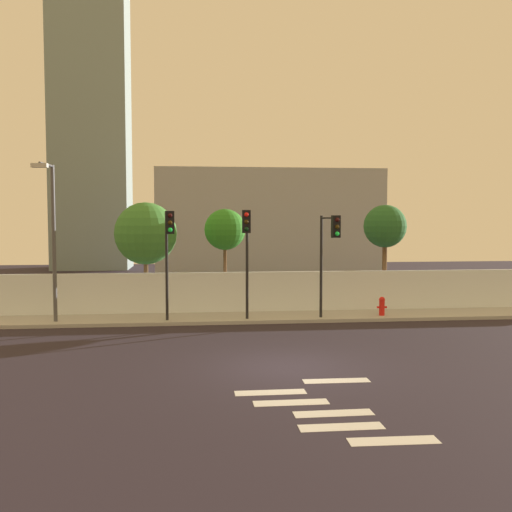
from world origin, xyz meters
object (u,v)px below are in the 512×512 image
at_px(fire_hydrant, 382,305).
at_px(street_lamp_curbside, 52,230).
at_px(traffic_light_left, 329,243).
at_px(roadside_tree_leftmost, 146,234).
at_px(traffic_light_right, 247,240).
at_px(roadside_tree_midleft, 225,230).
at_px(traffic_light_center, 168,241).
at_px(roadside_tree_midright, 385,227).

bearing_deg(fire_hydrant, street_lamp_curbside, -179.15).
height_order(traffic_light_left, roadside_tree_leftmost, roadside_tree_leftmost).
relative_size(traffic_light_right, roadside_tree_leftmost, 0.89).
bearing_deg(fire_hydrant, roadside_tree_midleft, 158.38).
bearing_deg(roadside_tree_midleft, traffic_light_center, -125.10).
height_order(street_lamp_curbside, roadside_tree_midright, street_lamp_curbside).
height_order(traffic_light_left, traffic_light_center, traffic_light_center).
distance_m(traffic_light_left, traffic_light_right, 3.44).
distance_m(traffic_light_center, traffic_light_right, 3.16).
xyz_separation_m(traffic_light_center, roadside_tree_midright, (10.17, 3.51, 0.50)).
relative_size(traffic_light_center, street_lamp_curbside, 0.71).
bearing_deg(roadside_tree_midleft, traffic_light_right, -79.63).
bearing_deg(fire_hydrant, traffic_light_left, -159.99).
bearing_deg(traffic_light_left, traffic_light_center, 179.22).
height_order(street_lamp_curbside, roadside_tree_midleft, street_lamp_curbside).
bearing_deg(roadside_tree_midright, traffic_light_right, -152.17).
xyz_separation_m(roadside_tree_leftmost, roadside_tree_midright, (11.36, 0.00, 0.28)).
bearing_deg(traffic_light_center, roadside_tree_midright, 19.06).
xyz_separation_m(traffic_light_left, roadside_tree_midright, (3.59, 3.60, 0.61)).
height_order(fire_hydrant, roadside_tree_midleft, roadside_tree_midleft).
height_order(traffic_light_right, fire_hydrant, traffic_light_right).
relative_size(traffic_light_right, roadside_tree_midright, 0.90).
xyz_separation_m(traffic_light_center, roadside_tree_midleft, (2.47, 3.51, 0.38)).
height_order(traffic_light_center, fire_hydrant, traffic_light_center).
bearing_deg(street_lamp_curbside, traffic_light_left, -3.76).
relative_size(traffic_light_left, roadside_tree_leftmost, 0.85).
distance_m(fire_hydrant, roadside_tree_leftmost, 11.14).
bearing_deg(traffic_light_right, fire_hydrant, 9.88).
xyz_separation_m(traffic_light_center, traffic_light_right, (3.15, -0.19, 0.04)).
xyz_separation_m(traffic_light_right, roadside_tree_leftmost, (-4.34, 3.71, 0.18)).
xyz_separation_m(traffic_light_left, roadside_tree_leftmost, (-7.77, 3.60, 0.33)).
xyz_separation_m(roadside_tree_leftmost, roadside_tree_midleft, (3.66, 0.00, 0.16)).
distance_m(traffic_light_left, roadside_tree_midleft, 5.49).
relative_size(traffic_light_left, traffic_light_center, 0.96).
height_order(traffic_light_left, street_lamp_curbside, street_lamp_curbside).
xyz_separation_m(traffic_light_center, street_lamp_curbside, (-4.68, 0.65, 0.46)).
xyz_separation_m(traffic_light_left, roadside_tree_midleft, (-4.11, 3.60, 0.49)).
bearing_deg(roadside_tree_midleft, street_lamp_curbside, -158.18).
relative_size(traffic_light_left, fire_hydrant, 5.33).
height_order(traffic_light_center, traffic_light_right, traffic_light_right).
distance_m(traffic_light_left, traffic_light_center, 6.58).
relative_size(traffic_light_left, roadside_tree_midleft, 0.90).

